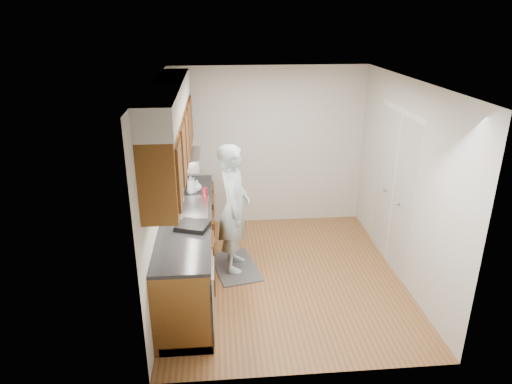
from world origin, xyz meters
TOP-DOWN VIEW (x-y plane):
  - floor at (0.00, 0.00)m, footprint 3.50×3.50m
  - ceiling at (0.00, 0.00)m, footprint 3.50×3.50m
  - wall_left at (-1.50, 0.00)m, footprint 0.02×3.50m
  - wall_right at (1.50, 0.00)m, footprint 0.02×3.50m
  - wall_back at (0.00, 1.75)m, footprint 3.00×0.02m
  - counter at (-1.20, -0.00)m, footprint 0.64×2.80m
  - upper_cabinets at (-1.33, 0.05)m, footprint 0.47×2.80m
  - closet_door at (1.49, 0.30)m, footprint 0.02×1.22m
  - floor_mat at (-0.61, 0.28)m, footprint 0.71×0.99m
  - person at (-0.61, 0.28)m, footprint 0.53×0.73m
  - soap_bottle_a at (-1.18, 0.68)m, footprint 0.12×0.12m
  - soap_bottle_b at (-1.13, 0.74)m, footprint 0.12×0.12m
  - soap_bottle_c at (-1.10, 0.76)m, footprint 0.17×0.17m
  - soda_can at (-0.99, 0.52)m, footprint 0.09×0.09m
  - dish_rack at (-1.11, -0.41)m, footprint 0.42×0.39m

SIDE VIEW (x-z plane):
  - floor at x=0.00m, z-range 0.00..0.00m
  - floor_mat at x=-0.61m, z-range 0.00..0.02m
  - counter at x=-1.20m, z-range -0.16..1.14m
  - dish_rack at x=-1.11m, z-range 0.94..0.99m
  - person at x=-0.61m, z-range 0.02..1.95m
  - soda_can at x=-0.99m, z-range 0.94..1.07m
  - soap_bottle_c at x=-1.10m, z-range 0.94..1.10m
  - closet_door at x=1.49m, z-range 0.00..2.05m
  - soap_bottle_b at x=-1.13m, z-range 0.94..1.14m
  - soap_bottle_a at x=-1.18m, z-range 0.94..1.22m
  - wall_left at x=-1.50m, z-range 0.00..2.50m
  - wall_right at x=1.50m, z-range 0.00..2.50m
  - wall_back at x=0.00m, z-range 0.00..2.50m
  - upper_cabinets at x=-1.33m, z-range 1.34..2.55m
  - ceiling at x=0.00m, z-range 2.50..2.50m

